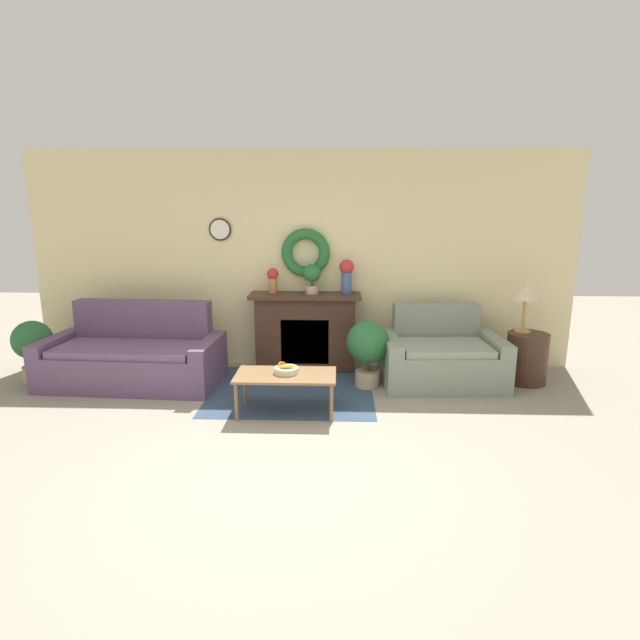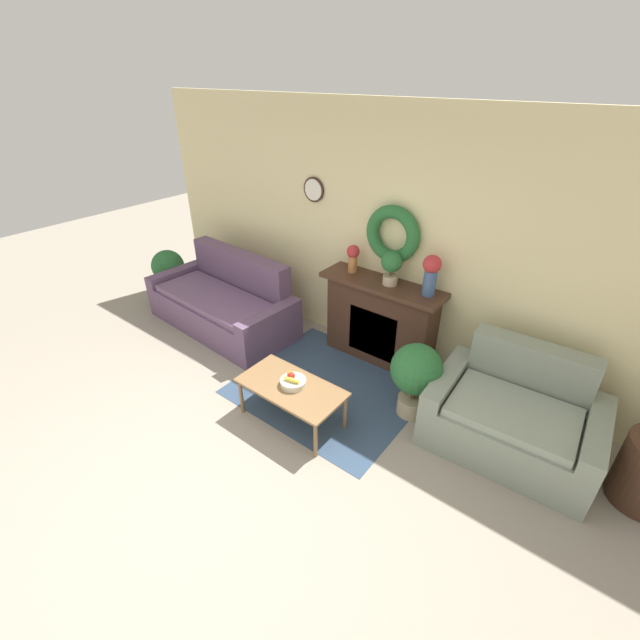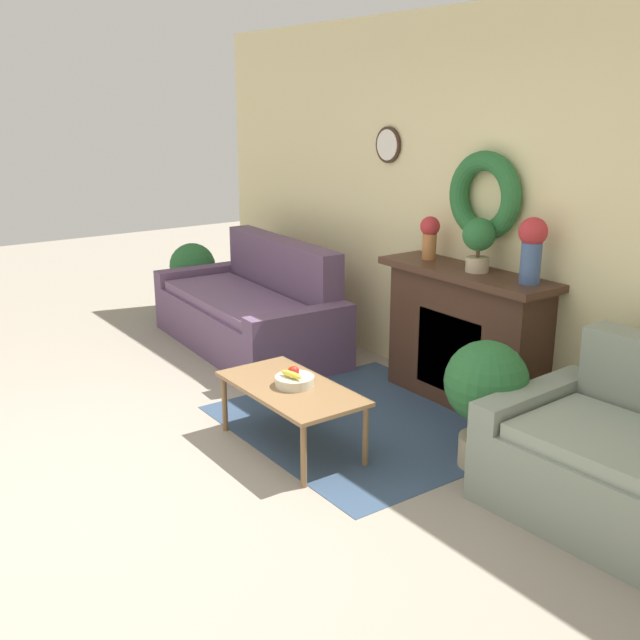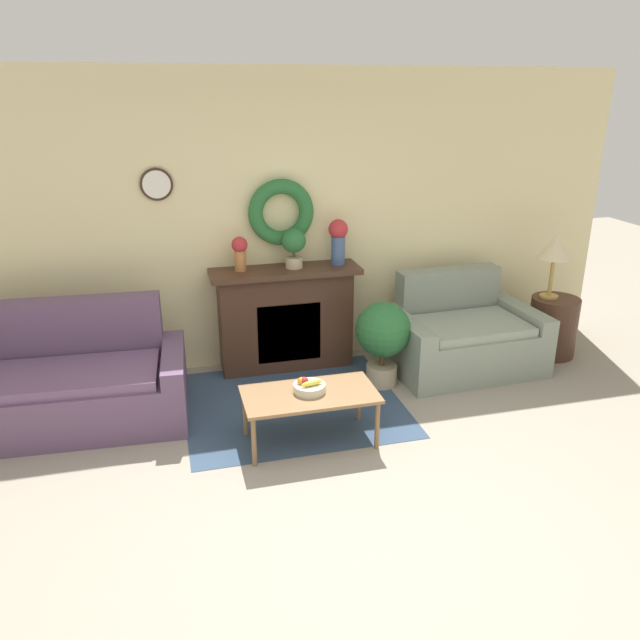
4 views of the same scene
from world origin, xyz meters
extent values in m
plane|color=gray|center=(0.00, 0.00, 0.00)|extent=(16.00, 16.00, 0.00)
cube|color=#334760|center=(-0.05, 1.73, 0.00)|extent=(1.80, 1.62, 0.01)
cube|color=beige|center=(0.00, 2.71, 1.35)|extent=(6.80, 0.06, 2.70)
cylinder|color=#382319|center=(-1.00, 2.66, 1.74)|extent=(0.28, 0.02, 0.28)
cylinder|color=white|center=(-1.00, 2.65, 1.74)|extent=(0.24, 0.01, 0.24)
torus|color=#286633|center=(0.06, 2.61, 1.46)|extent=(0.60, 0.13, 0.60)
cube|color=#42281C|center=(0.06, 2.51, 0.46)|extent=(1.23, 0.34, 0.93)
cube|color=black|center=(0.06, 2.35, 0.40)|extent=(0.59, 0.02, 0.56)
cube|color=orange|center=(0.06, 2.34, 0.33)|extent=(0.47, 0.01, 0.31)
cube|color=#42281C|center=(0.06, 2.47, 0.95)|extent=(1.37, 0.41, 0.05)
cube|color=#604766|center=(-1.91, 1.78, 0.20)|extent=(1.68, 0.80, 0.41)
cube|color=#604766|center=(-1.89, 2.24, 0.46)|extent=(1.66, 0.29, 0.92)
cube|color=#604766|center=(-1.00, 1.83, 0.27)|extent=(0.22, 0.92, 0.55)
cube|color=#6A4E70|center=(-1.91, 1.78, 0.45)|extent=(1.62, 0.74, 0.08)
cube|color=gray|center=(1.68, 1.94, 0.21)|extent=(1.06, 0.78, 0.42)
cube|color=gray|center=(1.65, 2.40, 0.44)|extent=(1.03, 0.26, 0.88)
cube|color=gray|center=(1.07, 2.01, 0.28)|extent=(0.22, 0.94, 0.56)
cube|color=gray|center=(2.27, 2.07, 0.28)|extent=(0.22, 0.94, 0.56)
cube|color=gray|center=(1.68, 1.94, 0.46)|extent=(1.02, 0.72, 0.08)
cube|color=olive|center=(-0.05, 1.12, 0.39)|extent=(0.99, 0.52, 0.03)
cylinder|color=olive|center=(-0.50, 0.90, 0.19)|extent=(0.04, 0.04, 0.38)
cylinder|color=olive|center=(0.41, 0.90, 0.19)|extent=(0.04, 0.04, 0.38)
cylinder|color=olive|center=(-0.50, 1.34, 0.19)|extent=(0.04, 0.04, 0.38)
cylinder|color=olive|center=(0.41, 1.34, 0.19)|extent=(0.04, 0.04, 0.38)
cylinder|color=beige|center=(-0.04, 1.14, 0.44)|extent=(0.24, 0.24, 0.06)
sphere|color=#B2231E|center=(-0.08, 1.16, 0.49)|extent=(0.07, 0.07, 0.07)
sphere|color=orange|center=(-0.10, 1.17, 0.48)|extent=(0.06, 0.06, 0.06)
ellipsoid|color=yellow|center=(-0.03, 1.11, 0.49)|extent=(0.17, 0.08, 0.04)
cylinder|color=#42281C|center=(2.67, 2.11, 0.30)|extent=(0.46, 0.46, 0.59)
cylinder|color=#B28E42|center=(2.62, 2.16, 0.60)|extent=(0.18, 0.18, 0.02)
cylinder|color=#B28E42|center=(2.62, 2.16, 0.80)|extent=(0.04, 0.04, 0.37)
cone|color=beige|center=(2.62, 2.16, 1.09)|extent=(0.32, 0.32, 0.22)
cylinder|color=#AD6B38|center=(-0.34, 2.51, 1.07)|extent=(0.10, 0.10, 0.19)
sphere|color=#B72D33|center=(-0.34, 2.51, 1.21)|extent=(0.14, 0.14, 0.14)
cylinder|color=#3D5684|center=(0.57, 2.51, 1.11)|extent=(0.13, 0.13, 0.26)
sphere|color=#B72D33|center=(0.57, 2.51, 1.30)|extent=(0.18, 0.18, 0.18)
cylinder|color=tan|center=(0.15, 2.49, 1.02)|extent=(0.15, 0.15, 0.10)
cylinder|color=#4C3823|center=(0.15, 2.49, 1.10)|extent=(0.02, 0.02, 0.06)
sphere|color=#286633|center=(0.15, 2.49, 1.23)|extent=(0.22, 0.22, 0.22)
cylinder|color=tan|center=(0.81, 1.90, 0.09)|extent=(0.28, 0.28, 0.19)
cylinder|color=#4C3823|center=(0.81, 1.90, 0.25)|extent=(0.04, 0.04, 0.13)
sphere|color=#286633|center=(0.81, 1.90, 0.53)|extent=(0.49, 0.49, 0.49)
camera|label=1|loc=(0.46, -3.55, 2.02)|focal=28.00mm
camera|label=2|loc=(2.04, -1.14, 2.92)|focal=24.00mm
camera|label=3|loc=(3.52, -1.20, 2.10)|focal=42.00mm
camera|label=4|loc=(-1.01, -2.87, 2.52)|focal=35.00mm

